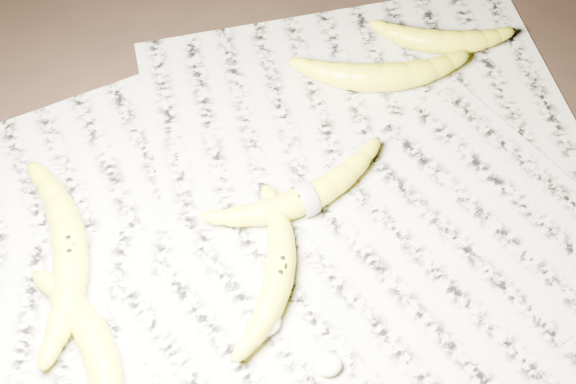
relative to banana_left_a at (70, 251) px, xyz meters
name	(u,v)px	position (x,y,z in m)	size (l,w,h in m)	color
ground	(267,223)	(0.23, -0.04, -0.03)	(3.00, 3.00, 0.00)	black
newspaper_patch	(258,250)	(0.20, -0.07, -0.02)	(0.90, 0.70, 0.01)	#A39F8C
banana_left_a	(70,251)	(0.00, 0.00, 0.00)	(0.23, 0.07, 0.04)	gold
banana_left_b	(97,348)	(0.00, -0.13, 0.00)	(0.20, 0.06, 0.04)	gold
banana_center	(280,270)	(0.21, -0.12, 0.00)	(0.19, 0.06, 0.04)	gold
banana_taped	(306,197)	(0.28, -0.04, 0.00)	(0.21, 0.06, 0.04)	gold
banana_upper_a	(381,76)	(0.45, 0.09, 0.00)	(0.20, 0.06, 0.04)	gold
banana_upper_b	(442,40)	(0.56, 0.12, 0.00)	(0.17, 0.05, 0.03)	gold
measuring_tape	(306,197)	(0.28, -0.04, 0.00)	(0.04, 0.04, 0.00)	white
flesh_chunk_a	(265,322)	(0.17, -0.17, -0.01)	(0.04, 0.03, 0.02)	#F3E7BC
flesh_chunk_c	(329,364)	(0.22, -0.24, -0.01)	(0.03, 0.02, 0.02)	#F3E7BC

